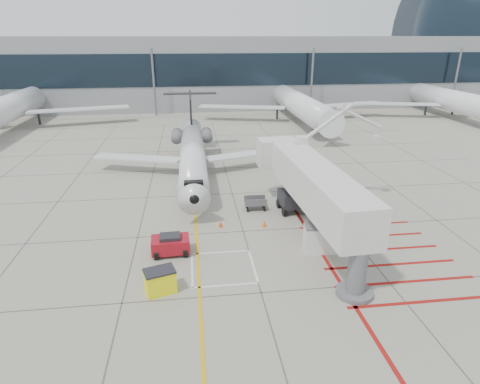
{
  "coord_description": "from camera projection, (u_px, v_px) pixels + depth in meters",
  "views": [
    {
      "loc": [
        -3.7,
        -23.49,
        14.13
      ],
      "look_at": [
        0.0,
        6.0,
        2.5
      ],
      "focal_mm": 30.0,
      "sensor_mm": 36.0,
      "label": 1
    }
  ],
  "objects": [
    {
      "name": "bg_aircraft_b",
      "position": [
        9.0,
        90.0,
        63.87
      ],
      "size": [
        36.19,
        40.21,
        12.06
      ],
      "primitive_type": null,
      "color": "silver",
      "rests_on": "ground_plane"
    },
    {
      "name": "bg_aircraft_c",
      "position": [
        296.0,
        88.0,
        69.46
      ],
      "size": [
        33.8,
        37.55,
        11.27
      ],
      "primitive_type": null,
      "color": "silver",
      "rests_on": "ground_plane"
    },
    {
      "name": "ground_plane",
      "position": [
        251.0,
        258.0,
        27.28
      ],
      "size": [
        260.0,
        260.0,
        0.0
      ],
      "primitive_type": "plane",
      "color": "gray",
      "rests_on": "ground"
    },
    {
      "name": "bg_aircraft_d",
      "position": [
        450.0,
        86.0,
        72.79
      ],
      "size": [
        33.54,
        37.27,
        11.18
      ],
      "primitive_type": null,
      "color": "silver",
      "rests_on": "ground_plane"
    },
    {
      "name": "ground_power_unit",
      "position": [
        322.0,
        238.0,
        27.92
      ],
      "size": [
        2.64,
        1.77,
        1.95
      ],
      "primitive_type": null,
      "rotation": [
        0.0,
        0.0,
        -0.14
      ],
      "color": "silver",
      "rests_on": "ground_plane"
    },
    {
      "name": "regional_jet",
      "position": [
        192.0,
        148.0,
        39.97
      ],
      "size": [
        22.54,
        28.36,
        7.4
      ],
      "primitive_type": null,
      "rotation": [
        0.0,
        0.0,
        -0.0
      ],
      "color": "silver",
      "rests_on": "ground_plane"
    },
    {
      "name": "cone_nose",
      "position": [
        221.0,
        224.0,
        31.65
      ],
      "size": [
        0.33,
        0.33,
        0.47
      ],
      "primitive_type": "cone",
      "color": "#DF450B",
      "rests_on": "ground_plane"
    },
    {
      "name": "terminal_glass_band",
      "position": [
        259.0,
        70.0,
        77.23
      ],
      "size": [
        180.0,
        0.1,
        6.0
      ],
      "primitive_type": "cube",
      "color": "black",
      "rests_on": "ground_plane"
    },
    {
      "name": "terminal_building",
      "position": [
        249.0,
        69.0,
        90.57
      ],
      "size": [
        180.0,
        28.0,
        14.0
      ],
      "primitive_type": "cube",
      "color": "gray",
      "rests_on": "ground_plane"
    },
    {
      "name": "baggage_cart",
      "position": [
        255.0,
        203.0,
        34.72
      ],
      "size": [
        1.88,
        1.22,
        1.17
      ],
      "primitive_type": null,
      "rotation": [
        0.0,
        0.0,
        -0.03
      ],
      "color": "#525156",
      "rests_on": "ground_plane"
    },
    {
      "name": "cone_side",
      "position": [
        264.0,
        224.0,
        31.68
      ],
      "size": [
        0.37,
        0.37,
        0.51
      ],
      "primitive_type": "cone",
      "color": "#E05C0B",
      "rests_on": "ground_plane"
    },
    {
      "name": "pushback_tug",
      "position": [
        171.0,
        244.0,
        27.58
      ],
      "size": [
        2.66,
        1.73,
        1.51
      ],
      "primitive_type": null,
      "rotation": [
        0.0,
        0.0,
        0.05
      ],
      "color": "maroon",
      "rests_on": "ground_plane"
    },
    {
      "name": "jet_bridge",
      "position": [
        320.0,
        196.0,
        27.9
      ],
      "size": [
        9.77,
        19.01,
        7.43
      ],
      "primitive_type": null,
      "rotation": [
        0.0,
        0.0,
        0.05
      ],
      "color": "silver",
      "rests_on": "ground_plane"
    },
    {
      "name": "spill_bin",
      "position": [
        160.0,
        281.0,
        23.43
      ],
      "size": [
        1.97,
        1.59,
        1.48
      ],
      "primitive_type": null,
      "rotation": [
        0.0,
        0.0,
        0.3
      ],
      "color": "#FEF40E",
      "rests_on": "ground_plane"
    }
  ]
}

